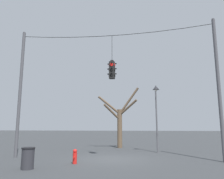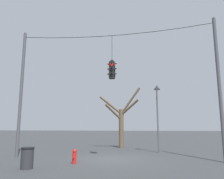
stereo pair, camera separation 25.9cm
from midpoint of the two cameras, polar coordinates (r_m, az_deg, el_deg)
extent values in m
plane|color=#383A3D|center=(13.67, 0.85, -17.74)|extent=(200.00, 200.00, 0.00)
cylinder|color=#4C4C51|center=(15.75, -22.23, -0.75)|extent=(0.20, 0.20, 8.33)
sphere|color=#4C4C51|center=(16.88, -21.29, 13.50)|extent=(0.16, 0.16, 0.16)
cylinder|color=#4C4C51|center=(13.94, 26.74, 0.66)|extent=(0.20, 0.20, 8.33)
sphere|color=#4C4C51|center=(15.20, 25.48, 16.46)|extent=(0.16, 0.16, 0.16)
cylinder|color=black|center=(16.31, -18.64, 12.73)|extent=(1.78, 0.03, 0.20)
cylinder|color=black|center=(15.52, -12.76, 13.06)|extent=(1.78, 0.03, 0.14)
cylinder|color=black|center=(14.93, -6.30, 13.47)|extent=(1.78, 0.03, 0.09)
cylinder|color=black|center=(14.55, 0.63, 13.92)|extent=(1.77, 0.03, 0.03)
cylinder|color=black|center=(14.40, 7.84, 14.40)|extent=(1.78, 0.03, 0.09)
cylinder|color=black|center=(14.50, 15.10, 14.86)|extent=(1.78, 0.03, 0.14)
cylinder|color=black|center=(14.83, 22.17, 15.29)|extent=(1.78, 0.03, 0.20)
cube|color=black|center=(13.78, 0.54, 5.05)|extent=(0.34, 0.34, 1.09)
cube|color=black|center=(13.95, 0.54, 7.41)|extent=(0.19, 0.19, 0.10)
cylinder|color=black|center=(14.23, 0.53, 10.81)|extent=(0.02, 0.02, 1.67)
cylinder|color=red|center=(13.70, 0.41, 6.57)|extent=(0.20, 0.03, 0.20)
cylinder|color=black|center=(13.68, 0.38, 6.98)|extent=(0.07, 0.12, 0.07)
cylinder|color=black|center=(13.61, 0.41, 5.25)|extent=(0.20, 0.03, 0.20)
cylinder|color=black|center=(13.59, 0.38, 5.67)|extent=(0.07, 0.12, 0.07)
cylinder|color=black|center=(13.53, 0.41, 3.92)|extent=(0.20, 0.03, 0.20)
cylinder|color=black|center=(13.51, 0.38, 4.33)|extent=(0.07, 0.12, 0.07)
cylinder|color=red|center=(14.05, 0.66, 6.15)|extent=(0.20, 0.03, 0.20)
cylinder|color=black|center=(14.11, 0.69, 6.45)|extent=(0.07, 0.12, 0.07)
cylinder|color=black|center=(13.96, 0.67, 4.86)|extent=(0.20, 0.03, 0.20)
cylinder|color=black|center=(14.03, 0.70, 5.17)|extent=(0.07, 0.12, 0.07)
cylinder|color=black|center=(13.88, 0.67, 3.56)|extent=(0.20, 0.03, 0.20)
cylinder|color=black|center=(13.95, 0.70, 3.88)|extent=(0.07, 0.12, 0.07)
cylinder|color=red|center=(13.90, -0.22, 6.32)|extent=(0.03, 0.20, 0.20)
cylinder|color=black|center=(13.93, -0.40, 6.67)|extent=(0.12, 0.07, 0.07)
cylinder|color=black|center=(13.81, -0.22, 5.02)|extent=(0.03, 0.20, 0.20)
cylinder|color=black|center=(13.85, -0.40, 5.37)|extent=(0.12, 0.07, 0.07)
cylinder|color=black|center=(13.74, -0.22, 3.70)|extent=(0.03, 0.20, 0.20)
cylinder|color=black|center=(13.76, -0.40, 4.06)|extent=(0.12, 0.07, 0.07)
cylinder|color=red|center=(13.84, 1.30, 6.39)|extent=(0.03, 0.20, 0.20)
cylinder|color=black|center=(13.86, 1.48, 6.76)|extent=(0.12, 0.07, 0.07)
cylinder|color=black|center=(13.76, 1.30, 5.09)|extent=(0.03, 0.20, 0.20)
cylinder|color=black|center=(13.77, 1.49, 5.46)|extent=(0.12, 0.07, 0.07)
cylinder|color=black|center=(13.68, 1.31, 3.77)|extent=(0.03, 0.20, 0.20)
cylinder|color=black|center=(13.69, 1.49, 4.14)|extent=(0.12, 0.07, 0.07)
cylinder|color=#515156|center=(17.30, 12.28, -7.45)|extent=(0.12, 0.12, 5.06)
cylinder|color=#515156|center=(17.30, 12.01, 0.82)|extent=(0.07, 0.55, 0.07)
cone|color=#232328|center=(17.00, 12.06, 0.49)|extent=(0.50, 0.50, 0.30)
sphere|color=silver|center=(16.98, 12.08, 0.00)|extent=(0.22, 0.22, 0.22)
cylinder|color=brown|center=(20.70, 2.79, -10.12)|extent=(0.45, 0.45, 3.53)
cylinder|color=brown|center=(20.18, 0.77, -5.93)|extent=(1.46, 1.55, 1.47)
cylinder|color=brown|center=(20.30, 4.93, -4.72)|extent=(1.85, 1.01, 1.47)
cylinder|color=brown|center=(20.64, 5.15, -3.02)|extent=(1.97, 0.44, 2.55)
cylinder|color=brown|center=(20.67, -0.01, -4.11)|extent=(2.10, 0.80, 1.75)
cylinder|color=red|center=(12.15, -9.17, -17.29)|extent=(0.22, 0.22, 0.56)
sphere|color=red|center=(12.10, -9.13, -15.60)|extent=(0.22, 0.22, 0.22)
cylinder|color=red|center=(12.01, -9.39, -17.10)|extent=(0.09, 0.10, 0.09)
cylinder|color=#2D2D33|center=(11.21, -20.64, -16.56)|extent=(0.56, 0.56, 0.91)
cylinder|color=black|center=(11.16, -20.49, -14.10)|extent=(0.61, 0.61, 0.06)
camera|label=1|loc=(0.13, -89.45, -0.09)|focal=35.00mm
camera|label=2|loc=(0.13, 90.55, 0.09)|focal=35.00mm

